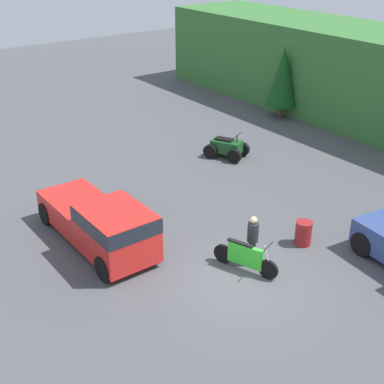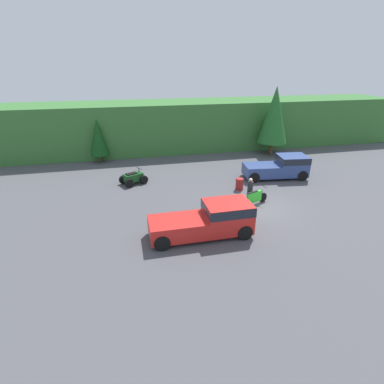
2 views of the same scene
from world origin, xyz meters
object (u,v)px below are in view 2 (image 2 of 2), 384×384
Objects in this scene: pickup_truck_second at (281,166)px; steel_barrel at (239,184)px; rider_person at (250,189)px; dirt_bike at (254,198)px; quad_atv at (133,178)px; pickup_truck_red at (210,219)px.

pickup_truck_second is 4.60m from steel_barrel.
dirt_bike is at bearing -102.61° from rider_person.
pickup_truck_second is 3.00× the size of rider_person.
dirt_bike reaches higher than steel_barrel.
rider_person reaches higher than quad_atv.
rider_person is at bearing -131.41° from pickup_truck_second.
dirt_bike is at bearing -127.48° from pickup_truck_second.
steel_barrel is (3.94, 5.71, -0.54)m from pickup_truck_red.
dirt_bike is 2.69m from steel_barrel.
steel_barrel is at bearing -46.34° from quad_atv.
rider_person is 2.33m from steel_barrel.
dirt_bike is at bearing -90.00° from steel_barrel.
pickup_truck_second is 6.12m from dirt_bike.
pickup_truck_second is (8.18, 7.39, -0.00)m from pickup_truck_red.
quad_atv is (-7.72, 5.65, -0.02)m from dirt_bike.
pickup_truck_red is 6.37× the size of steel_barrel.
pickup_truck_red is at bearing -131.29° from pickup_truck_second.
rider_person is at bearing -93.93° from steel_barrel.
quad_atv is at bearing 123.82° from dirt_bike.
dirt_bike is 0.97× the size of quad_atv.
quad_atv is at bearing -179.48° from pickup_truck_second.
pickup_truck_second is at bearing 25.96° from dirt_bike.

